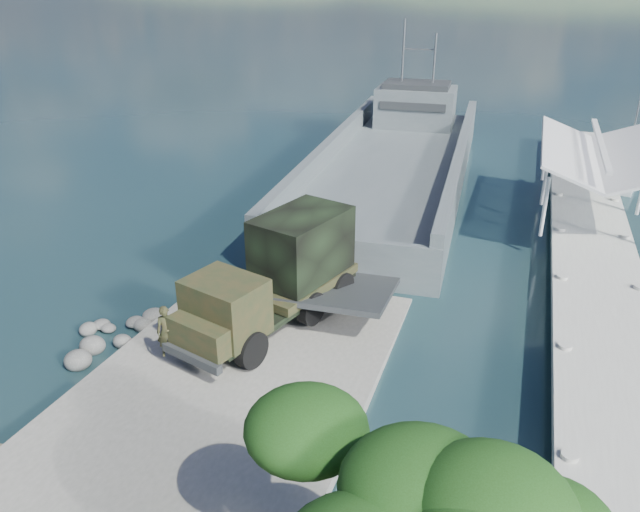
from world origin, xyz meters
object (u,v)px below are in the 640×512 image
at_px(pier, 590,210).
at_px(military_truck, 279,274).
at_px(soldier, 168,340).
at_px(sailboat_near, 623,178).
at_px(landing_craft, 393,173).

height_order(pier, military_truck, pier).
bearing_deg(soldier, military_truck, 22.93).
distance_m(soldier, sailboat_near, 35.62).
bearing_deg(military_truck, pier, 66.29).
xyz_separation_m(pier, military_truck, (-12.87, -15.01, 1.02)).
distance_m(pier, landing_craft, 13.66).
relative_size(landing_craft, sailboat_near, 5.20).
relative_size(landing_craft, military_truck, 3.98).
relative_size(pier, military_truck, 4.59).
bearing_deg(military_truck, soldier, -105.37).
height_order(military_truck, sailboat_near, sailboat_near).
xyz_separation_m(pier, sailboat_near, (2.97, 11.06, -1.21)).
relative_size(landing_craft, soldier, 18.99).
distance_m(pier, soldier, 24.82).
xyz_separation_m(pier, soldier, (-15.58, -19.32, -0.10)).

